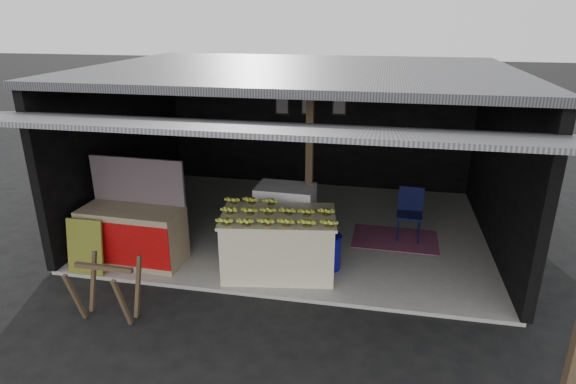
% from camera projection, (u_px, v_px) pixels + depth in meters
% --- Properties ---
extents(ground, '(80.00, 80.00, 0.00)m').
position_uv_depth(ground, '(267.00, 299.00, 6.96)').
color(ground, black).
rests_on(ground, ground).
extents(concrete_slab, '(7.00, 5.00, 0.06)m').
position_uv_depth(concrete_slab, '(298.00, 226.00, 9.25)').
color(concrete_slab, gray).
rests_on(concrete_slab, ground).
extents(shophouse, '(7.40, 7.29, 3.02)m').
position_uv_depth(shophouse, '(302.00, 117.00, 8.82)').
color(shophouse, black).
rests_on(shophouse, ground).
extents(banana_table, '(1.88, 1.32, 0.96)m').
position_uv_depth(banana_table, '(279.00, 243.00, 7.42)').
color(banana_table, silver).
rests_on(banana_table, concrete_slab).
extents(banana_pile, '(1.73, 1.20, 0.19)m').
position_uv_depth(banana_pile, '(278.00, 209.00, 7.23)').
color(banana_pile, yellow).
rests_on(banana_pile, banana_table).
extents(white_crate, '(0.99, 0.69, 1.08)m').
position_uv_depth(white_crate, '(285.00, 216.00, 8.28)').
color(white_crate, white).
rests_on(white_crate, concrete_slab).
extents(neighbor_stall, '(1.64, 0.78, 1.67)m').
position_uv_depth(neighbor_stall, '(133.00, 232.00, 7.75)').
color(neighbor_stall, '#998466').
rests_on(neighbor_stall, concrete_slab).
extents(green_signboard, '(0.59, 0.18, 0.87)m').
position_uv_depth(green_signboard, '(85.00, 247.00, 7.40)').
color(green_signboard, black).
rests_on(green_signboard, concrete_slab).
extents(sawhorse, '(0.82, 0.71, 0.81)m').
position_uv_depth(sawhorse, '(106.00, 285.00, 6.33)').
color(sawhorse, '#4F3C27').
rests_on(sawhorse, ground).
extents(water_barrel, '(0.37, 0.37, 0.54)m').
position_uv_depth(water_barrel, '(329.00, 253.00, 7.59)').
color(water_barrel, '#0C0C85').
rests_on(water_barrel, concrete_slab).
extents(plastic_chair, '(0.46, 0.46, 0.93)m').
position_uv_depth(plastic_chair, '(410.00, 209.00, 8.58)').
color(plastic_chair, black).
rests_on(plastic_chair, concrete_slab).
extents(magenta_rug, '(1.52, 1.03, 0.01)m').
position_uv_depth(magenta_rug, '(395.00, 239.00, 8.66)').
color(magenta_rug, maroon).
rests_on(magenta_rug, concrete_slab).
extents(picture_frames, '(1.62, 0.04, 0.46)m').
position_uv_depth(picture_frames, '(310.00, 106.00, 10.82)').
color(picture_frames, black).
rests_on(picture_frames, shophouse).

